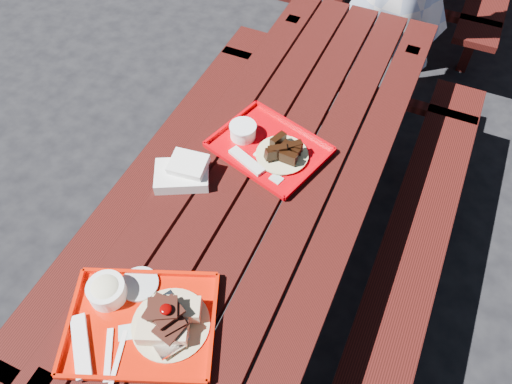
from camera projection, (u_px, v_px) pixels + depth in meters
ground at (269, 271)px, 2.45m from camera, size 60.00×60.00×0.00m
picnic_table_near at (271, 204)px, 2.01m from camera, size 1.41×2.40×0.75m
near_tray at (142, 314)px, 1.49m from camera, size 0.53×0.48×0.14m
far_tray at (267, 147)px, 1.92m from camera, size 0.48×0.42×0.07m
white_cloth at (184, 172)px, 1.82m from camera, size 0.24×0.22×0.08m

